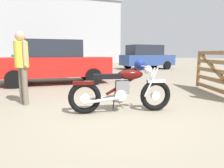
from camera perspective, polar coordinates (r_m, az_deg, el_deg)
name	(u,v)px	position (r m, az deg, el deg)	size (l,w,h in m)	color
ground_plane	(120,117)	(3.83, 2.25, -9.21)	(80.00, 80.00, 0.00)	gray
vintage_motorcycle	(123,88)	(4.04, 3.27, -1.08)	(2.05, 0.72, 1.07)	black
timber_gate	(223,71)	(6.23, 28.89, 3.26)	(1.01, 2.42, 1.60)	olive
bystander	(22,60)	(5.01, -24.21, 6.13)	(0.30, 0.43, 1.66)	#706656
red_hatchback_near	(55,62)	(8.25, -15.82, 5.99)	(4.32, 2.18, 1.67)	black
dark_sedan_left	(146,57)	(15.33, 9.68, 7.58)	(3.94, 1.91, 1.78)	black
silver_sedan_mid	(34,56)	(20.22, -21.18, 7.36)	(3.95, 1.92, 1.78)	black
industrial_building	(53,33)	(31.11, -16.43, 13.74)	(17.06, 13.51, 15.72)	#B2B2B7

